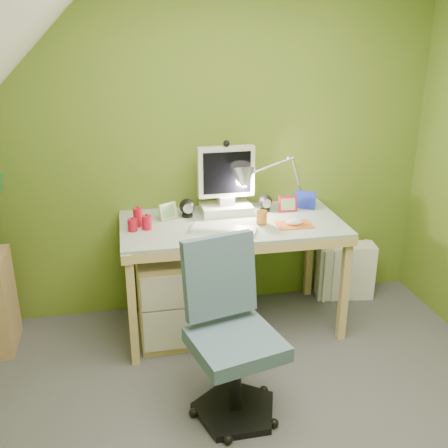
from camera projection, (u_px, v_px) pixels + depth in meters
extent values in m
cube|color=olive|center=(206.00, 146.00, 3.58)|extent=(3.20, 0.01, 2.40)
cube|color=white|center=(224.00, 229.00, 3.27)|extent=(0.42, 0.27, 0.02)
cube|color=#BE561D|center=(294.00, 225.00, 3.36)|extent=(0.23, 0.17, 0.01)
ellipsoid|color=silver|center=(294.00, 222.00, 3.36)|extent=(0.13, 0.10, 0.04)
cylinder|color=#9B5716|center=(262.00, 218.00, 3.36)|extent=(0.08, 0.08, 0.09)
cube|color=#AD1227|center=(288.00, 204.00, 3.59)|extent=(0.13, 0.03, 0.11)
cube|color=#162498|center=(305.00, 200.00, 3.65)|extent=(0.13, 0.09, 0.12)
cube|color=#B4CB8B|center=(168.00, 211.00, 3.45)|extent=(0.12, 0.08, 0.11)
cube|color=white|center=(345.00, 271.00, 4.01)|extent=(0.45, 0.24, 0.43)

